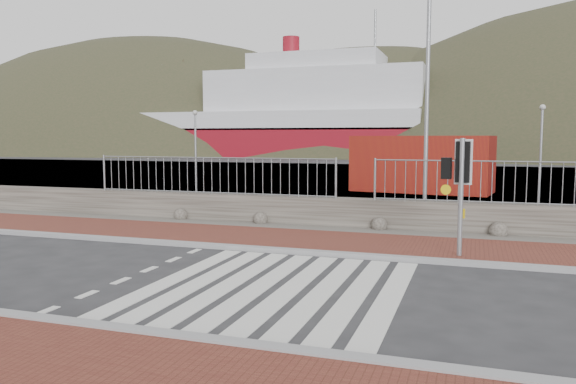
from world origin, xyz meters
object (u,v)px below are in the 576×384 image
(streetlight, at_px, (431,95))
(shipping_container, at_px, (422,164))
(traffic_signal_far, at_px, (460,172))
(ferry, at_px, (274,119))

(streetlight, relative_size, shipping_container, 1.05)
(shipping_container, bearing_deg, streetlight, -75.01)
(traffic_signal_far, bearing_deg, ferry, -53.91)
(traffic_signal_far, bearing_deg, streetlight, -64.41)
(streetlight, bearing_deg, ferry, 127.93)
(streetlight, bearing_deg, traffic_signal_far, -63.29)
(ferry, height_order, shipping_container, ferry)
(traffic_signal_far, distance_m, streetlight, 4.95)
(ferry, bearing_deg, streetlight, -65.90)
(ferry, distance_m, traffic_signal_far, 70.05)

